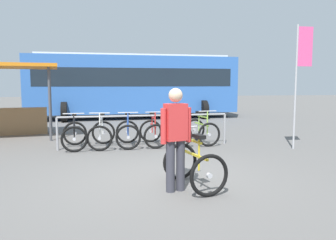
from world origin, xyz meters
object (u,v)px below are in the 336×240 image
racked_bike_black (75,135)px  bus_distant (134,83)px  person_with_featured_bike (176,135)px  market_stall (7,93)px  featured_bicycle (190,157)px  racked_bike_lime (201,131)px  racked_bike_blue (128,133)px  racked_bike_red (153,132)px  racked_bike_orange (178,132)px  banner_flag (301,63)px  racked_bike_white (102,134)px

racked_bike_black → bus_distant: bus_distant is taller
person_with_featured_bike → bus_distant: (0.05, 11.86, 0.83)m
racked_bike_black → market_stall: bearing=134.0°
racked_bike_black → featured_bicycle: 4.34m
racked_bike_lime → featured_bicycle: (-1.22, -3.90, 0.12)m
featured_bicycle → bus_distant: 11.67m
racked_bike_blue → racked_bike_lime: size_ratio=0.93×
racked_bike_black → racked_bike_red: bearing=3.3°
racked_bike_orange → person_with_featured_bike: person_with_featured_bike is taller
racked_bike_lime → bus_distant: size_ratio=0.12×
market_stall → banner_flag: bearing=-22.5°
racked_bike_red → market_stall: size_ratio=0.33×
bus_distant → market_stall: 7.02m
racked_bike_orange → featured_bicycle: size_ratio=0.90×
person_with_featured_bike → market_stall: 7.70m
racked_bike_orange → banner_flag: banner_flag is taller
person_with_featured_bike → banner_flag: bearing=38.0°
racked_bike_orange → banner_flag: size_ratio=0.35×
racked_bike_lime → person_with_featured_bike: 4.45m
racked_bike_orange → market_stall: 5.69m
racked_bike_white → racked_bike_blue: same height
racked_bike_blue → racked_bike_orange: (1.40, 0.08, 0.00)m
featured_bicycle → racked_bike_orange: bearing=82.3°
racked_bike_white → racked_bike_lime: (2.80, 0.16, -0.00)m
banner_flag → racked_bike_black: bearing=170.6°
racked_bike_black → bus_distant: 8.27m
market_stall → banner_flag: 8.84m
racked_bike_blue → banner_flag: (4.41, -1.04, 1.86)m
featured_bicycle → banner_flag: size_ratio=0.39×
racked_bike_orange → bus_distant: 7.90m
person_with_featured_bike → racked_bike_blue: bearing=98.2°
racked_bike_orange → market_stall: bearing=156.3°
racked_bike_white → racked_bike_red: 1.40m
market_stall → racked_bike_orange: bearing=-23.7°
racked_bike_lime → person_with_featured_bike: size_ratio=0.72×
racked_bike_black → market_stall: size_ratio=0.34×
racked_bike_blue → bus_distant: 7.97m
racked_bike_lime → person_with_featured_bike: bearing=-110.0°
racked_bike_red → banner_flag: 4.29m
racked_bike_red → person_with_featured_bike: person_with_featured_bike is taller
racked_bike_orange → racked_bike_blue: bearing=-176.7°
racked_bike_black → racked_bike_white: 0.70m
featured_bicycle → banner_flag: bearing=37.7°
featured_bicycle → person_with_featured_bike: bearing=-138.9°
bus_distant → racked_bike_lime: bearing=-79.2°
racked_bike_lime → banner_flag: (2.31, -1.17, 1.86)m
racked_bike_red → banner_flag: bearing=-16.3°
racked_bike_orange → market_stall: size_ratio=0.33×
racked_bike_black → market_stall: (-2.32, 2.41, 1.03)m
racked_bike_lime → bus_distant: bearing=100.8°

